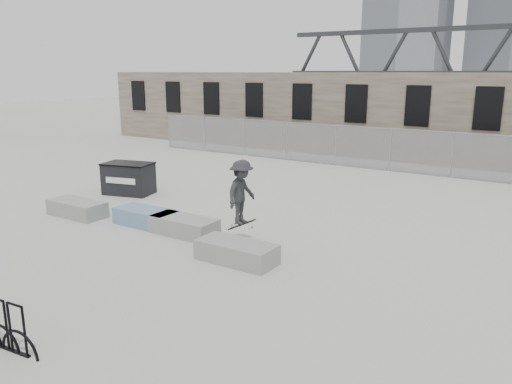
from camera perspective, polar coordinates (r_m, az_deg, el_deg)
ground at (r=14.99m, az=-10.95°, el=-4.39°), size 120.00×120.00×0.00m
stone_wall at (r=28.36m, az=12.27°, el=8.66°), size 36.00×2.58×4.50m
chainlink_fence at (r=25.06m, az=9.07°, el=5.37°), size 22.06×0.06×2.02m
planter_far_left at (r=17.16m, az=-19.76°, el=-1.70°), size 2.00×0.90×0.50m
planter_center_left at (r=15.54m, az=-12.45°, el=-2.76°), size 2.00×0.90×0.50m
planter_center_right at (r=14.49m, az=-8.24°, el=-3.78°), size 2.00×0.90×0.50m
planter_offset at (r=12.34m, az=-2.23°, el=-6.78°), size 2.00×0.90×0.50m
dumpster at (r=19.59m, az=-14.36°, el=1.53°), size 2.04×1.53×1.20m
skateboarder at (r=12.92m, az=-1.66°, el=-0.03°), size 0.76×1.11×1.90m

